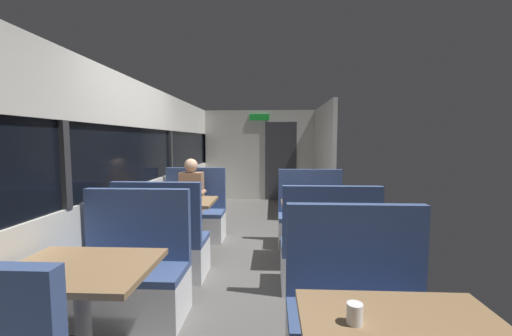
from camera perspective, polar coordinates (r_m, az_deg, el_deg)
name	(u,v)px	position (r m, az deg, el deg)	size (l,w,h in m)	color
ground_plane	(247,260)	(4.28, -1.65, -16.15)	(3.30, 9.20, 0.02)	#514F4C
carriage_window_panel_left	(135,173)	(4.37, -21.02, -0.92)	(0.09, 8.48, 2.30)	beige
carriage_end_bulkhead	(262,156)	(8.18, 1.03, 2.23)	(2.90, 0.11, 2.30)	beige
carriage_aisle_panel_right	(323,158)	(7.08, 12.06, 1.79)	(0.08, 2.40, 2.30)	beige
dining_table_near_window	(81,281)	(2.41, -28.97, -17.38)	(0.90, 0.70, 0.74)	#9E9EA3
bench_near_window_facing_entry	(131,280)	(3.10, -21.54, -18.24)	(0.95, 0.50, 1.10)	silver
dining_table_mid_window	(180,208)	(4.36, -13.45, -6.97)	(0.90, 0.70, 0.74)	#9E9EA3
bench_mid_window_facing_end	(163,248)	(3.80, -16.39, -13.71)	(0.95, 0.50, 1.10)	silver
bench_mid_window_facing_entry	(194,218)	(5.08, -11.15, -8.80)	(0.95, 0.50, 1.10)	silver
bench_front_aisle_facing_entry	(360,326)	(2.39, 18.28, -25.47)	(0.95, 0.50, 1.10)	silver
dining_table_rear_aisle	(318,213)	(4.03, 11.14, -7.89)	(0.90, 0.70, 0.74)	#9E9EA3
bench_rear_aisle_facing_end	(328,258)	(3.46, 12.78, -15.51)	(0.95, 0.50, 1.10)	silver
bench_rear_aisle_facing_entry	(311,223)	(4.78, 9.85, -9.67)	(0.95, 0.50, 1.10)	silver
seated_passenger	(192,206)	(4.97, -11.40, -6.66)	(0.47, 0.55, 1.26)	#26262D
coffee_cup_primary	(355,314)	(1.57, 17.35, -23.74)	(0.07, 0.07, 0.09)	white
coffee_cup_secondary	(303,199)	(4.10, 8.46, -5.57)	(0.07, 0.07, 0.09)	white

